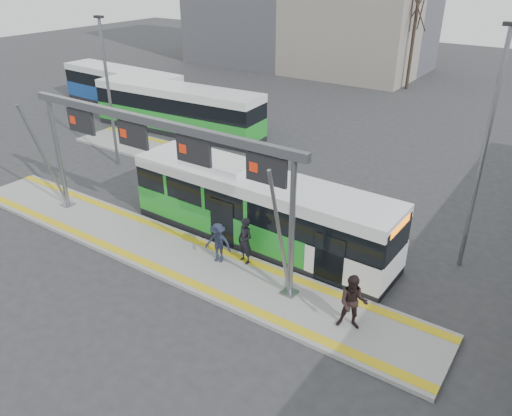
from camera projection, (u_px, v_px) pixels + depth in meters
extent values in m
plane|color=#2D2D30|center=(166.00, 252.00, 19.74)|extent=(120.00, 120.00, 0.00)
cube|color=gray|center=(166.00, 251.00, 19.70)|extent=(22.00, 3.00, 0.15)
cube|color=gray|center=(214.00, 166.00, 27.60)|extent=(20.00, 3.00, 0.15)
cube|color=yellow|center=(186.00, 237.00, 20.51)|extent=(22.00, 0.35, 0.02)
cube|color=yellow|center=(145.00, 262.00, 18.82)|extent=(22.00, 0.35, 0.02)
cube|color=yellow|center=(227.00, 159.00, 28.41)|extent=(20.00, 0.35, 0.02)
cylinder|color=slate|center=(58.00, 154.00, 22.02)|extent=(0.20, 0.20, 5.05)
cube|color=slate|center=(68.00, 204.00, 23.15)|extent=(0.50, 0.50, 0.06)
cylinder|color=slate|center=(44.00, 159.00, 21.51)|extent=(0.12, 1.46, 4.90)
cylinder|color=slate|center=(292.00, 229.00, 15.97)|extent=(0.20, 0.20, 5.05)
cube|color=slate|center=(289.00, 292.00, 17.10)|extent=(0.50, 0.50, 0.06)
cylinder|color=slate|center=(280.00, 238.00, 15.46)|extent=(0.12, 1.46, 4.90)
cube|color=slate|center=(150.00, 121.00, 17.85)|extent=(13.00, 0.25, 0.30)
cube|color=black|center=(81.00, 121.00, 20.19)|extent=(1.50, 0.12, 0.95)
cube|color=red|center=(73.00, 120.00, 20.36)|extent=(0.32, 0.02, 0.32)
cube|color=black|center=(133.00, 135.00, 18.67)|extent=(1.50, 0.12, 0.95)
cube|color=red|center=(123.00, 133.00, 18.85)|extent=(0.32, 0.02, 0.32)
cube|color=black|center=(194.00, 151.00, 17.16)|extent=(1.50, 0.12, 0.95)
cube|color=red|center=(183.00, 149.00, 17.34)|extent=(0.32, 0.02, 0.32)
cube|color=black|center=(266.00, 170.00, 15.65)|extent=(1.50, 0.12, 0.95)
cube|color=red|center=(253.00, 167.00, 15.82)|extent=(0.32, 0.02, 0.32)
cube|color=black|center=(259.00, 237.00, 20.48)|extent=(11.46, 2.65, 0.33)
cube|color=#1F9028|center=(259.00, 222.00, 20.16)|extent=(11.46, 2.65, 1.09)
cube|color=black|center=(259.00, 199.00, 19.69)|extent=(11.46, 2.58, 0.95)
cube|color=white|center=(259.00, 183.00, 19.37)|extent=(11.46, 2.65, 0.48)
cube|color=orange|center=(400.00, 226.00, 16.45)|extent=(0.08, 1.70, 0.27)
cube|color=white|center=(221.00, 163.00, 20.18)|extent=(2.89, 1.76, 0.29)
cylinder|color=black|center=(170.00, 214.00, 21.64)|extent=(0.96, 0.30, 0.95)
cylinder|color=black|center=(202.00, 197.00, 23.18)|extent=(0.96, 0.30, 0.95)
cylinder|color=black|center=(320.00, 270.00, 17.79)|extent=(0.96, 0.30, 0.95)
cylinder|color=black|center=(347.00, 245.00, 19.33)|extent=(0.96, 0.30, 0.95)
cube|color=black|center=(180.00, 129.00, 33.25)|extent=(12.14, 3.37, 0.35)
cube|color=#1F9028|center=(179.00, 118.00, 32.91)|extent=(12.14, 3.37, 1.15)
cube|color=black|center=(178.00, 102.00, 32.42)|extent=(12.14, 3.29, 1.00)
cube|color=white|center=(177.00, 90.00, 32.08)|extent=(12.14, 3.37, 0.50)
cylinder|color=black|center=(120.00, 119.00, 34.13)|extent=(1.02, 0.37, 1.00)
cylinder|color=black|center=(143.00, 111.00, 35.86)|extent=(1.02, 0.37, 1.00)
cylinder|color=black|center=(214.00, 138.00, 30.61)|extent=(1.02, 0.37, 1.00)
cylinder|color=black|center=(234.00, 128.00, 32.33)|extent=(1.02, 0.37, 1.00)
cube|color=black|center=(125.00, 104.00, 38.87)|extent=(10.98, 2.85, 0.33)
cube|color=navy|center=(123.00, 95.00, 38.55)|extent=(10.98, 2.85, 1.09)
cube|color=black|center=(122.00, 81.00, 38.09)|extent=(10.98, 2.78, 0.95)
cube|color=white|center=(121.00, 72.00, 37.76)|extent=(10.98, 2.85, 0.47)
cylinder|color=black|center=(82.00, 95.00, 40.01)|extent=(0.96, 0.32, 0.95)
cylinder|color=black|center=(104.00, 90.00, 41.52)|extent=(0.96, 0.32, 0.95)
cylinder|color=black|center=(142.00, 110.00, 36.23)|extent=(0.96, 0.32, 0.95)
cylinder|color=black|center=(164.00, 104.00, 37.74)|extent=(0.96, 0.32, 0.95)
imported|color=black|center=(245.00, 241.00, 18.46)|extent=(0.75, 0.58, 1.82)
imported|color=black|center=(353.00, 303.00, 15.15)|extent=(1.10, 0.99, 1.87)
imported|color=#1F2538|center=(218.00, 243.00, 18.57)|extent=(1.15, 0.84, 1.59)
cylinder|color=#382B21|center=(363.00, 41.00, 44.66)|extent=(0.28, 0.28, 7.30)
cylinder|color=#382B21|center=(412.00, 44.00, 42.17)|extent=(0.28, 0.28, 7.63)
cylinder|color=#382B21|center=(255.00, 29.00, 51.10)|extent=(0.28, 0.28, 7.45)
cylinder|color=slate|center=(109.00, 95.00, 26.31)|extent=(0.16, 0.16, 7.80)
cube|color=black|center=(99.00, 17.00, 24.54)|extent=(0.50, 0.25, 0.12)
cylinder|color=slate|center=(482.00, 158.00, 16.99)|extent=(0.16, 0.16, 8.66)
cube|color=black|center=(512.00, 24.00, 15.03)|extent=(0.50, 0.25, 0.12)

